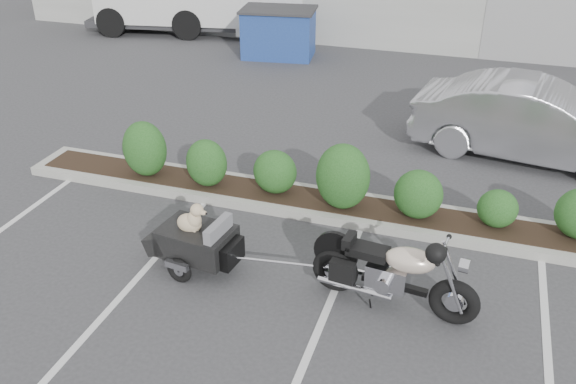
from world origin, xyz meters
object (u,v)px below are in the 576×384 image
(motorcycle, at_px, (393,274))
(dumpster, at_px, (279,32))
(sedan, at_px, (535,122))
(pet_trailer, at_px, (196,240))

(motorcycle, xyz_separation_m, dumpster, (-5.10, 10.41, 0.19))
(motorcycle, distance_m, sedan, 5.66)
(sedan, bearing_deg, motorcycle, 169.53)
(dumpster, bearing_deg, pet_trailer, -85.49)
(pet_trailer, xyz_separation_m, dumpster, (-2.32, 10.38, 0.26))
(sedan, bearing_deg, pet_trailer, 147.45)
(sedan, bearing_deg, dumpster, 61.99)
(motorcycle, relative_size, pet_trailer, 1.24)
(motorcycle, relative_size, dumpster, 0.97)
(motorcycle, height_order, sedan, sedan)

